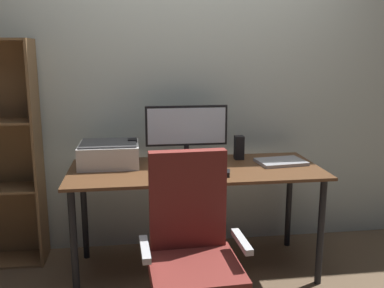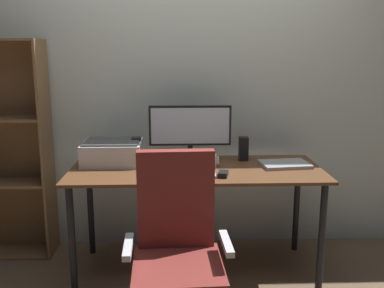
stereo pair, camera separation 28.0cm
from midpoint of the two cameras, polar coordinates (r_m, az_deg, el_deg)
The scene contains 13 objects.
ground_plane at distance 3.16m, azimuth 3.17°, elevation -16.28°, with size 12.00×12.00×0.00m, color brown.
back_wall at distance 3.31m, azimuth 2.62°, elevation 8.60°, with size 6.40×0.10×2.60m, color beige.
desk at distance 2.91m, azimuth 3.32°, elevation -4.78°, with size 1.67×0.70×0.74m.
monitor at distance 3.03m, azimuth 2.39°, elevation 1.98°, with size 0.58×0.20×0.39m.
keyboard at distance 2.69m, azimuth 3.04°, elevation -4.18°, with size 0.29×0.11×0.02m, color #B7BABC.
mouse at distance 2.70m, azimuth 7.12°, elevation -4.00°, with size 0.06×0.10×0.03m, color black.
coffee_mug at distance 2.91m, azimuth 5.22°, elevation -2.24°, with size 0.10×0.09×0.09m.
laptop at distance 3.04m, azimuth 14.77°, elevation -2.63°, with size 0.32×0.23×0.02m, color #99999E.
speaker_left at distance 3.05m, azimuth -4.77°, elevation -0.76°, with size 0.06×0.07×0.17m, color black.
speaker_right at distance 3.11m, azimuth 9.39°, elevation -0.65°, with size 0.06×0.07×0.17m, color black.
printer at distance 3.01m, azimuth -7.83°, elevation -1.08°, with size 0.40×0.34×0.16m.
office_chair at distance 2.26m, azimuth 1.73°, elevation -15.44°, with size 0.54×0.54×1.01m.
bookshelf at distance 3.40m, azimuth -21.67°, elevation -0.98°, with size 0.65×0.28×1.59m.
Camera 2 is at (-0.12, -2.78, 1.50)m, focal length 40.37 mm.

